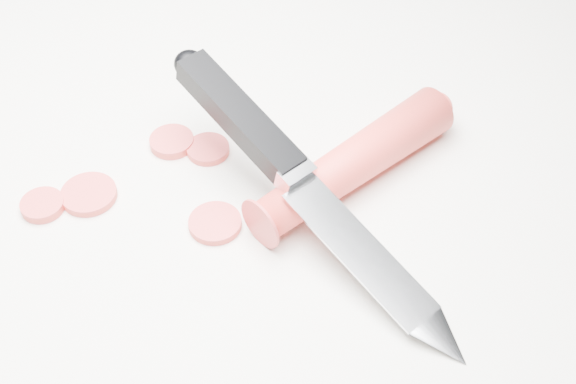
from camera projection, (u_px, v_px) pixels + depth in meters
The scene contains 8 objects.
ground at pixel (223, 157), 0.60m from camera, with size 2.40×2.40×0.00m, color white.
carrot at pixel (353, 163), 0.57m from camera, with size 0.03×0.03×0.17m, color red.
carrot_slice_0 at pixel (89, 194), 0.57m from camera, with size 0.04×0.04×0.01m, color red.
carrot_slice_1 at pixel (215, 223), 0.55m from camera, with size 0.04×0.04×0.01m, color red.
carrot_slice_2 at pixel (208, 149), 0.60m from camera, with size 0.03×0.03×0.01m, color red.
carrot_slice_3 at pixel (42, 205), 0.56m from camera, with size 0.03×0.03×0.01m, color red.
carrot_slice_4 at pixel (172, 142), 0.60m from camera, with size 0.03×0.03×0.01m, color red.
kitchen_knife at pixel (312, 190), 0.52m from camera, with size 0.28×0.08×0.08m, color silver, non-canonical shape.
Camera 1 is at (0.29, -0.31, 0.42)m, focal length 50.00 mm.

